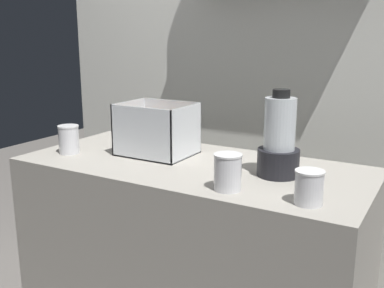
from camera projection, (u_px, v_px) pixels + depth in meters
counter at (192, 265)px, 1.92m from camera, size 1.40×0.64×0.90m
back_wall_unit at (266, 61)px, 2.37m from camera, size 2.60×0.24×2.50m
carrot_display_bin at (157, 139)px, 1.94m from camera, size 0.30×0.24×0.22m
blender_pitcher at (279, 142)px, 1.63m from camera, size 0.15×0.15×0.32m
juice_cup_mango_far_left at (69, 140)px, 1.96m from camera, size 0.09×0.09×0.12m
juice_cup_pomegranate_left at (228, 174)px, 1.49m from camera, size 0.10×0.10×0.12m
juice_cup_pomegranate_middle at (309, 189)px, 1.37m from camera, size 0.09×0.09×0.11m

